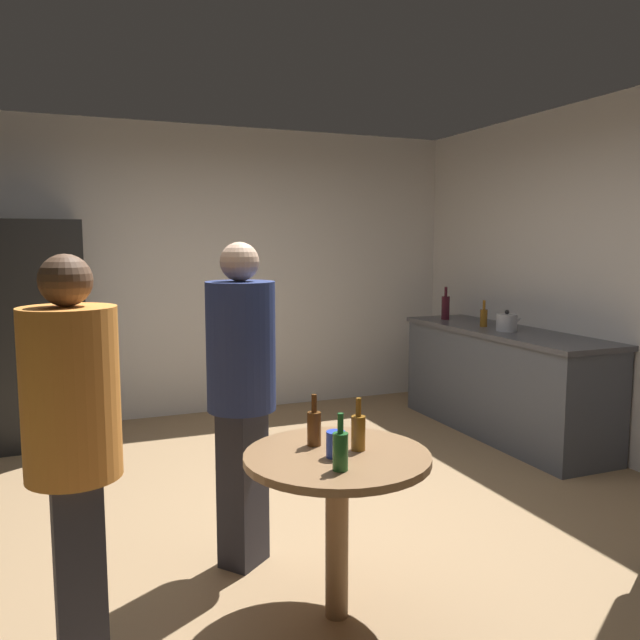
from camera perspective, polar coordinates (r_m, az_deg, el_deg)
The scene contains 15 objects.
ground_plane at distance 3.97m, azimuth -3.09°, elevation -18.07°, with size 5.20×5.20×0.10m, color #9E7C56.
wall_back at distance 6.15m, azimuth -11.20°, elevation 4.21°, with size 5.32×0.06×2.70m, color silver.
wall_side_right at distance 5.11m, azimuth 25.98°, elevation 3.11°, with size 0.06×5.20×2.70m, color silver.
refrigerator at distance 5.66m, azimuth -23.64°, elevation -1.05°, with size 0.70×0.68×1.80m.
kitchen_counter at distance 5.69m, azimuth 15.86°, elevation -5.28°, with size 0.64×2.15×0.90m.
kettle at distance 5.50m, azimuth 16.25°, elevation -0.20°, with size 0.24×0.17×0.18m.
wine_bottle_on_counter at distance 6.18m, azimuth 11.07°, elevation 1.14°, with size 0.08×0.08×0.31m.
beer_bottle_on_counter at distance 5.73m, azimuth 14.32°, elevation 0.25°, with size 0.06×0.06×0.23m.
foreground_table at distance 2.82m, azimuth 1.53°, elevation -13.76°, with size 0.80×0.80×0.73m.
beer_bottle_amber at distance 2.81m, azimuth 3.46°, elevation -9.82°, with size 0.06×0.06×0.23m.
beer_bottle_brown at distance 2.87m, azimuth -0.52°, elevation -9.46°, with size 0.06×0.06×0.23m.
beer_bottle_green at distance 2.57m, azimuth 1.82°, elevation -11.42°, with size 0.06×0.06×0.23m.
plastic_cup_blue at distance 2.73m, azimuth 1.40°, elevation -10.96°, with size 0.08×0.08×0.11m, color blue.
person_in_orange_shirt at distance 2.51m, azimuth -21.06°, elevation -9.78°, with size 0.36×0.36×1.59m.
person_in_navy_shirt at distance 3.21m, azimuth -6.99°, elevation -5.31°, with size 0.48×0.48×1.63m.
Camera 1 is at (-1.16, -3.41, 1.63)m, focal length 36.08 mm.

